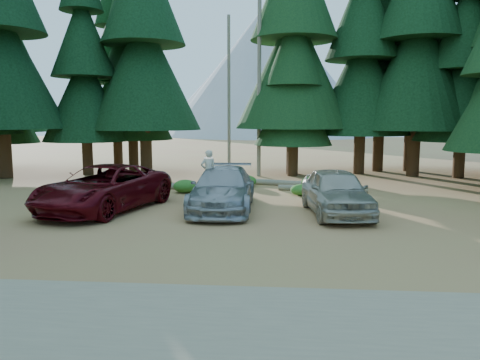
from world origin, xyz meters
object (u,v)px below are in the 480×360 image
(silver_minivan_center, at_px, (223,189))
(frisbee_player, at_px, (208,171))
(silver_minivan_right, at_px, (336,191))
(log_left, at_px, (145,185))
(log_right, at_px, (322,189))
(red_pickup, at_px, (104,188))
(log_mid, at_px, (278,183))

(silver_minivan_center, height_order, frisbee_player, frisbee_player)
(silver_minivan_right, xyz_separation_m, log_left, (-8.94, 5.91, -0.71))
(silver_minivan_center, relative_size, log_right, 1.32)
(red_pickup, distance_m, frisbee_player, 4.07)
(silver_minivan_center, bearing_deg, log_mid, 72.25)
(log_left, bearing_deg, log_right, 7.73)
(frisbee_player, xyz_separation_m, log_right, (4.88, 4.88, -1.35))
(silver_minivan_center, bearing_deg, log_right, 48.73)
(red_pickup, height_order, frisbee_player, frisbee_player)
(log_mid, xyz_separation_m, log_right, (2.19, -1.87, -0.01))
(silver_minivan_right, bearing_deg, silver_minivan_center, 166.97)
(frisbee_player, bearing_deg, log_mid, -133.20)
(log_right, bearing_deg, log_left, -176.14)
(log_right, bearing_deg, red_pickup, -141.73)
(log_mid, bearing_deg, log_right, -23.49)
(red_pickup, xyz_separation_m, frisbee_player, (3.97, 0.65, 0.61))
(silver_minivan_right, relative_size, log_right, 1.17)
(red_pickup, distance_m, log_mid, 9.98)
(silver_minivan_right, height_order, log_right, silver_minivan_right)
(silver_minivan_center, distance_m, log_left, 7.19)
(silver_minivan_right, distance_m, frisbee_player, 4.95)
(red_pickup, xyz_separation_m, log_mid, (6.66, 7.40, -0.73))
(log_mid, height_order, log_right, log_mid)
(silver_minivan_right, height_order, log_left, silver_minivan_right)
(red_pickup, xyz_separation_m, log_left, (-0.11, 5.90, -0.73))
(silver_minivan_center, xyz_separation_m, silver_minivan_right, (4.27, -0.49, 0.03))
(silver_minivan_right, distance_m, log_left, 10.74)
(frisbee_player, height_order, log_right, frisbee_player)
(silver_minivan_right, height_order, log_mid, silver_minivan_right)
(log_mid, bearing_deg, silver_minivan_center, -89.85)
(log_right, bearing_deg, log_mid, 145.78)
(silver_minivan_center, relative_size, silver_minivan_right, 1.13)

